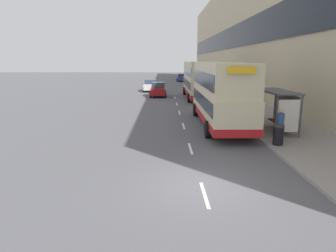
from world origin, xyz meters
name	(u,v)px	position (x,y,z in m)	size (l,w,h in m)	color
ground_plane	(202,186)	(0.00, 0.00, 0.00)	(220.00, 220.00, 0.00)	#515156
pavement	(212,88)	(6.50, 38.50, 0.07)	(5.00, 93.00, 0.14)	gray
terrace_facade	(239,32)	(10.49, 38.50, 8.74)	(3.10, 93.00, 17.50)	#C6B793
lane_mark_0	(205,195)	(0.00, -0.75, 0.01)	(0.12, 2.00, 0.01)	silver
lane_mark_1	(190,148)	(0.00, 4.66, 0.01)	(0.12, 2.00, 0.01)	silver
lane_mark_2	(184,126)	(0.00, 10.07, 0.01)	(0.12, 2.00, 0.01)	silver
lane_mark_3	(179,113)	(0.00, 15.48, 0.01)	(0.12, 2.00, 0.01)	silver
lane_mark_4	(177,104)	(0.00, 20.89, 0.01)	(0.12, 2.00, 0.01)	silver
lane_mark_5	(175,98)	(0.00, 26.30, 0.01)	(0.12, 2.00, 0.01)	silver
bus_shelter	(281,103)	(5.77, 7.90, 1.88)	(1.60, 4.20, 2.48)	#4C4C51
double_decker_bus_near	(220,93)	(2.47, 10.23, 2.28)	(2.85, 10.88, 4.30)	beige
double_decker_bus_ahead	(198,79)	(2.67, 25.75, 2.29)	(2.85, 11.50, 4.30)	beige
car_0	(151,86)	(-3.28, 34.35, 0.84)	(2.09, 4.10, 1.69)	silver
car_1	(181,78)	(2.50, 55.80, 0.84)	(1.90, 4.33, 1.68)	navy
car_2	(158,90)	(-2.04, 27.63, 0.88)	(2.01, 3.96, 1.79)	maroon
pedestrian_at_shelter	(279,106)	(7.27, 11.92, 1.08)	(0.37, 0.37, 1.84)	#23232D
pedestrian_1	(256,108)	(5.50, 11.74, 0.97)	(0.32, 0.32, 1.62)	#23232D
pedestrian_2	(280,126)	(4.72, 5.12, 1.09)	(0.37, 0.37, 1.85)	#23232D
pedestrian_3	(294,115)	(6.95, 8.65, 1.04)	(0.35, 0.35, 1.76)	#23232D
litter_bin	(278,135)	(4.55, 4.82, 0.67)	(0.55, 0.55, 1.05)	black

